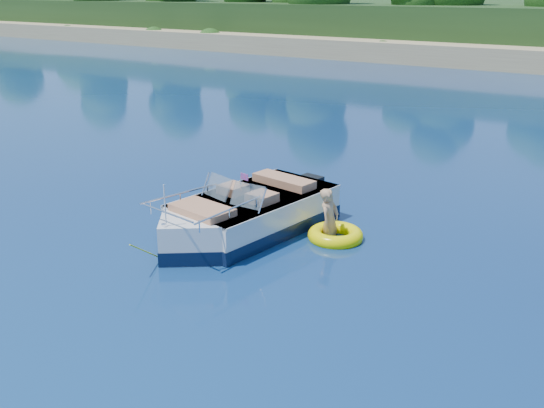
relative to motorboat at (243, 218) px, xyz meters
The scene contains 4 objects.
ground 1.71m from the motorboat, 68.59° to the right, with size 160.00×160.00×0.00m, color #091843.
motorboat is the anchor object (origin of this frame).
tow_tube 2.12m from the motorboat, 25.13° to the left, with size 1.30×1.30×0.33m.
boy 2.00m from the motorboat, 26.57° to the left, with size 0.58×0.38×1.58m, color tan.
Camera 1 is at (7.14, -8.76, 5.32)m, focal length 40.00 mm.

